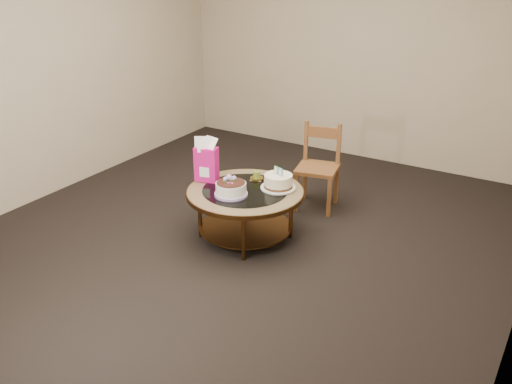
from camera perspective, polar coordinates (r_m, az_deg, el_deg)
The scene contains 8 objects.
ground at distance 5.10m, azimuth -1.06°, elevation -4.48°, with size 5.00×5.00×0.00m, color black.
room_walls at distance 4.57m, azimuth -1.20°, elevation 12.79°, with size 4.52×5.02×2.61m.
coffee_table at distance 4.93m, azimuth -1.09°, elevation -0.61°, with size 1.02×1.02×0.46m.
decorated_cake at distance 4.77m, azimuth -2.52°, elevation 0.27°, with size 0.28×0.28×0.16m.
cream_cake at distance 4.91m, azimuth 2.24°, elevation 1.04°, with size 0.30×0.30×0.19m.
gift_bag at distance 5.03m, azimuth -4.99°, elevation 3.24°, with size 0.22×0.18×0.40m.
pillar_candle at distance 5.09m, azimuth 0.07°, elevation 1.54°, with size 0.12×0.12×0.09m.
dining_chair at distance 5.55m, azimuth 6.25°, elevation 2.56°, with size 0.45×0.45×0.82m.
Camera 1 is at (2.41, -3.79, 2.41)m, focal length 40.00 mm.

